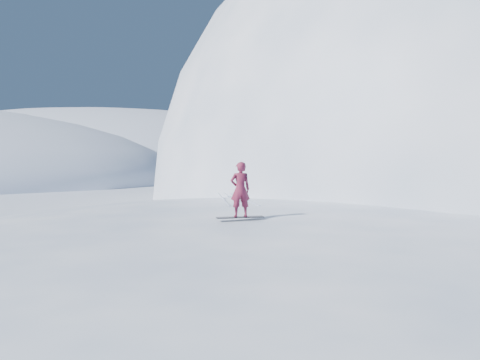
% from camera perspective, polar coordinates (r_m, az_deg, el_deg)
% --- Properties ---
extents(ground, '(400.00, 400.00, 0.00)m').
position_cam_1_polar(ground, '(14.06, 1.69, -14.52)').
color(ground, white).
rests_on(ground, ground).
extents(near_ridge, '(36.00, 28.00, 4.80)m').
position_cam_1_polar(near_ridge, '(17.00, 4.75, -11.43)').
color(near_ridge, white).
rests_on(near_ridge, ground).
extents(summit_peak, '(60.00, 56.00, 56.00)m').
position_cam_1_polar(summit_peak, '(45.56, 29.24, -2.71)').
color(summit_peak, white).
rests_on(summit_peak, ground).
extents(peak_shoulder, '(28.00, 24.00, 18.00)m').
position_cam_1_polar(peak_shoulder, '(35.26, 16.97, -4.03)').
color(peak_shoulder, white).
rests_on(peak_shoulder, ground).
extents(far_ridge_c, '(140.00, 90.00, 36.00)m').
position_cam_1_polar(far_ridge_c, '(129.64, -18.12, 0.98)').
color(far_ridge_c, white).
rests_on(far_ridge_c, ground).
extents(wind_bumps, '(16.00, 14.40, 1.00)m').
position_cam_1_polar(wind_bumps, '(16.09, -0.62, -12.26)').
color(wind_bumps, white).
rests_on(wind_bumps, ground).
extents(snowboard, '(1.49, 0.60, 0.02)m').
position_cam_1_polar(snowboard, '(13.11, 0.03, -4.98)').
color(snowboard, black).
rests_on(snowboard, near_ridge).
extents(snowboarder, '(0.69, 0.53, 1.68)m').
position_cam_1_polar(snowboarder, '(13.02, 0.03, -1.26)').
color(snowboarder, maroon).
rests_on(snowboarder, snowboard).
extents(board_tracks, '(1.91, 5.97, 0.04)m').
position_cam_1_polar(board_tracks, '(19.14, -0.90, -2.44)').
color(board_tracks, silver).
rests_on(board_tracks, ground).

